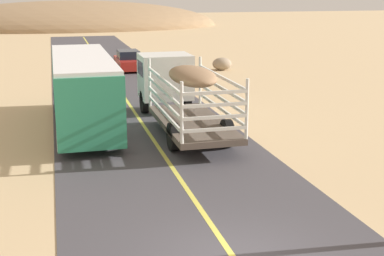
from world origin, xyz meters
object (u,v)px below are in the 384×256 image
Objects in this scene: bus at (83,89)px; boulder_mid_field at (222,64)px; livestock_truck at (175,84)px; car_far at (129,61)px.

bus reaches higher than boulder_mid_field.
boulder_mid_field is (11.22, 14.85, -1.27)m from bus.
livestock_truck is 16.80m from car_far.
boulder_mid_field is at bearing -15.32° from car_far.
car_far is 7.14m from boulder_mid_field.
bus is 18.66m from boulder_mid_field.
livestock_truck is 4.17m from bus.
boulder_mid_field is at bearing 64.66° from livestock_truck.
car_far is at bearing 75.48° from bus.
livestock_truck is at bearing -115.34° from boulder_mid_field.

